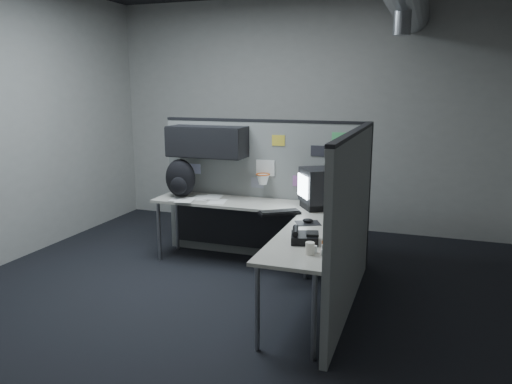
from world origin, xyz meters
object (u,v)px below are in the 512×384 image
at_px(monitor, 320,188).
at_px(phone, 304,237).
at_px(backpack, 180,179).
at_px(keyboard, 280,212).
at_px(desk, 266,221).

bearing_deg(monitor, phone, -72.35).
bearing_deg(backpack, keyboard, -14.94).
bearing_deg(desk, phone, -55.68).
xyz_separation_m(monitor, phone, (0.12, -1.19, -0.18)).
relative_size(desk, phone, 7.95).
height_order(desk, backpack, backpack).
xyz_separation_m(desk, phone, (0.63, -0.93, 0.16)).
height_order(keyboard, phone, phone).
bearing_deg(desk, monitor, 27.32).
bearing_deg(phone, desk, 119.95).
distance_m(desk, backpack, 1.21).
bearing_deg(phone, monitor, 91.38).
distance_m(monitor, backpack, 1.65).
bearing_deg(phone, backpack, 141.77).
distance_m(keyboard, phone, 0.93).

